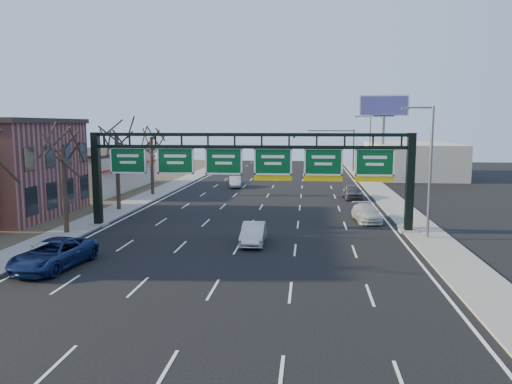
# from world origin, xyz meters

# --- Properties ---
(ground) EXTENTS (160.00, 160.00, 0.00)m
(ground) POSITION_xyz_m (0.00, 0.00, 0.00)
(ground) COLOR black
(ground) RESTS_ON ground
(sidewalk_left) EXTENTS (3.00, 120.00, 0.12)m
(sidewalk_left) POSITION_xyz_m (-12.80, 20.00, 0.06)
(sidewalk_left) COLOR gray
(sidewalk_left) RESTS_ON ground
(sidewalk_right) EXTENTS (3.00, 120.00, 0.12)m
(sidewalk_right) POSITION_xyz_m (12.80, 20.00, 0.06)
(sidewalk_right) COLOR gray
(sidewalk_right) RESTS_ON ground
(dirt_strip_left) EXTENTS (21.00, 120.00, 0.06)m
(dirt_strip_left) POSITION_xyz_m (-25.00, 20.00, 0.03)
(dirt_strip_left) COLOR #473D2B
(dirt_strip_left) RESTS_ON ground
(lane_markings) EXTENTS (21.60, 120.00, 0.01)m
(lane_markings) POSITION_xyz_m (0.00, 20.00, 0.01)
(lane_markings) COLOR white
(lane_markings) RESTS_ON ground
(sign_gantry) EXTENTS (24.60, 1.20, 7.20)m
(sign_gantry) POSITION_xyz_m (0.16, 8.00, 4.63)
(sign_gantry) COLOR black
(sign_gantry) RESTS_ON ground
(brick_block) EXTENTS (10.40, 12.40, 8.30)m
(brick_block) POSITION_xyz_m (-21.50, 11.00, 4.16)
(brick_block) COLOR #995753
(brick_block) RESTS_ON ground
(cream_strip) EXTENTS (10.90, 18.40, 4.70)m
(cream_strip) POSITION_xyz_m (-21.48, 29.00, 2.36)
(cream_strip) COLOR beige
(cream_strip) RESTS_ON ground
(building_right_distant) EXTENTS (12.00, 20.00, 5.00)m
(building_right_distant) POSITION_xyz_m (20.00, 50.00, 2.50)
(building_right_distant) COLOR beige
(building_right_distant) RESTS_ON ground
(tree_gantry) EXTENTS (3.60, 3.60, 8.48)m
(tree_gantry) POSITION_xyz_m (-12.80, 5.00, 7.11)
(tree_gantry) COLOR black
(tree_gantry) RESTS_ON sidewalk_left
(tree_mid) EXTENTS (3.60, 3.60, 9.24)m
(tree_mid) POSITION_xyz_m (-12.80, 15.00, 7.85)
(tree_mid) COLOR black
(tree_mid) RESTS_ON sidewalk_left
(tree_far) EXTENTS (3.60, 3.60, 8.86)m
(tree_far) POSITION_xyz_m (-12.80, 25.00, 7.48)
(tree_far) COLOR black
(tree_far) RESTS_ON sidewalk_left
(streetlight_near) EXTENTS (2.15, 0.22, 9.00)m
(streetlight_near) POSITION_xyz_m (12.47, 6.00, 5.08)
(streetlight_near) COLOR slate
(streetlight_near) RESTS_ON sidewalk_right
(streetlight_far) EXTENTS (2.15, 0.22, 9.00)m
(streetlight_far) POSITION_xyz_m (12.47, 40.00, 5.08)
(streetlight_far) COLOR slate
(streetlight_far) RESTS_ON sidewalk_right
(billboard_right) EXTENTS (7.00, 0.50, 12.00)m
(billboard_right) POSITION_xyz_m (15.00, 44.98, 9.06)
(billboard_right) COLOR slate
(billboard_right) RESTS_ON ground
(traffic_signal_mast) EXTENTS (10.16, 0.54, 7.00)m
(traffic_signal_mast) POSITION_xyz_m (5.69, 55.00, 5.50)
(traffic_signal_mast) COLOR black
(traffic_signal_mast) RESTS_ON ground
(car_blue_suv) EXTENTS (3.25, 5.85, 1.55)m
(car_blue_suv) POSITION_xyz_m (-9.33, -3.34, 0.77)
(car_blue_suv) COLOR navy
(car_blue_suv) RESTS_ON ground
(car_silver_sedan) EXTENTS (1.53, 4.22, 1.38)m
(car_silver_sedan) POSITION_xyz_m (0.90, 3.34, 0.69)
(car_silver_sedan) COLOR #B8B9BD
(car_silver_sedan) RESTS_ON ground
(car_white_wagon) EXTENTS (2.31, 4.80, 1.35)m
(car_white_wagon) POSITION_xyz_m (9.15, 11.99, 0.67)
(car_white_wagon) COLOR silver
(car_white_wagon) RESTS_ON ground
(car_grey_far) EXTENTS (2.03, 4.55, 1.52)m
(car_grey_far) POSITION_xyz_m (9.08, 24.37, 0.76)
(car_grey_far) COLOR #3F4244
(car_grey_far) RESTS_ON ground
(car_silver_distant) EXTENTS (2.06, 4.23, 1.34)m
(car_silver_distant) POSITION_xyz_m (-4.71, 33.06, 0.67)
(car_silver_distant) COLOR silver
(car_silver_distant) RESTS_ON ground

